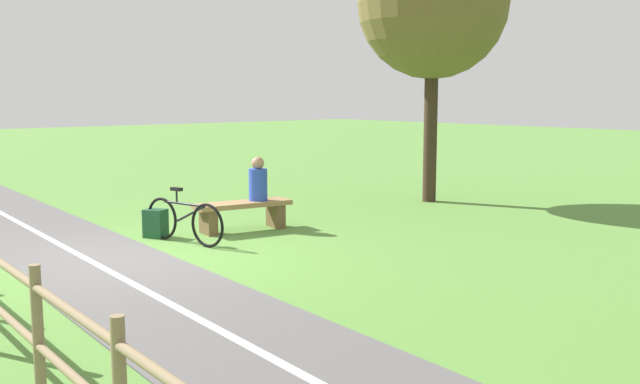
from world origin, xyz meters
TOP-DOWN VIEW (x-y plane):
  - ground_plane at (0.00, 0.00)m, footprint 80.00×80.00m
  - paved_path at (0.81, 4.00)m, footprint 4.28×36.06m
  - path_centre_line at (0.81, 4.00)m, footprint 2.10×31.94m
  - bench at (-2.29, -0.66)m, footprint 1.67×0.73m
  - person_seated at (-2.57, -0.62)m, footprint 0.35×0.35m
  - bicycle at (-1.04, -0.39)m, footprint 0.40×1.62m
  - backpack at (-0.93, -1.08)m, footprint 0.40×0.41m
  - fence_roadside at (2.61, 3.31)m, footprint 0.64×13.19m
  - tree_far_right at (-7.12, -0.84)m, footprint 3.06×3.06m

SIDE VIEW (x-z plane):
  - ground_plane at x=0.00m, z-range 0.00..0.00m
  - paved_path at x=0.81m, z-range 0.00..0.02m
  - path_centre_line at x=0.81m, z-range 0.02..0.02m
  - backpack at x=-0.93m, z-range 0.00..0.44m
  - bench at x=-2.29m, z-range 0.09..0.57m
  - bicycle at x=-1.04m, z-range -0.07..0.77m
  - fence_roadside at x=2.61m, z-range 0.09..1.15m
  - person_seated at x=-2.57m, z-range 0.44..1.16m
  - tree_far_right at x=-7.12m, z-range 1.25..6.84m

